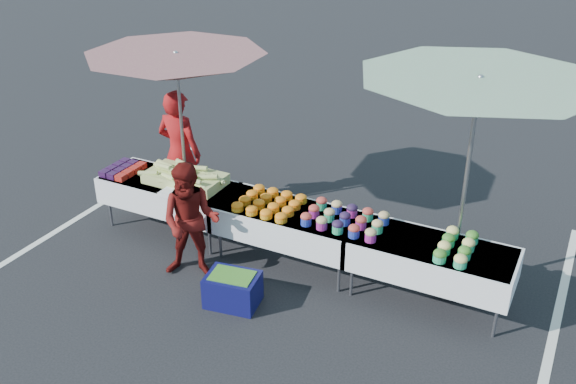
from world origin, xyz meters
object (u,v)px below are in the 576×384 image
at_px(table_left, 169,192).
at_px(umbrella_left, 177,68).
at_px(table_center, 288,222).
at_px(customer, 191,221).
at_px(umbrella_right, 478,97).
at_px(vendor, 180,153).
at_px(storage_bin, 233,289).
at_px(table_right, 431,258).

bearing_deg(table_left, umbrella_left, 91.60).
distance_m(table_center, customer, 1.19).
relative_size(umbrella_left, umbrella_right, 1.15).
bearing_deg(vendor, storage_bin, 137.70).
height_order(table_left, customer, customer).
bearing_deg(vendor, umbrella_left, 139.83).
bearing_deg(umbrella_right, table_center, -168.65).
bearing_deg(storage_bin, umbrella_right, 24.90).
relative_size(umbrella_left, storage_bin, 4.62).
relative_size(customer, umbrella_right, 0.56).
xyz_separation_m(vendor, storage_bin, (1.82, -1.61, -0.71)).
bearing_deg(umbrella_left, storage_bin, -41.72).
height_order(table_left, storage_bin, table_left).
bearing_deg(table_center, customer, -140.70).
xyz_separation_m(table_center, storage_bin, (-0.17, -1.06, -0.38)).
distance_m(table_center, table_right, 1.80).
bearing_deg(vendor, table_left, 108.05).
distance_m(umbrella_right, storage_bin, 3.40).
bearing_deg(customer, storage_bin, -44.04).
height_order(table_right, customer, customer).
relative_size(table_left, umbrella_left, 0.62).
distance_m(table_center, umbrella_left, 2.45).
bearing_deg(table_right, storage_bin, -151.77).
relative_size(table_right, umbrella_left, 0.62).
bearing_deg(table_center, table_left, 180.00).
distance_m(table_right, customer, 2.82).
distance_m(vendor, storage_bin, 2.53).
xyz_separation_m(customer, umbrella_left, (-0.89, 1.16, 1.45)).
height_order(table_center, umbrella_left, umbrella_left).
relative_size(table_right, customer, 1.26).
bearing_deg(table_center, storage_bin, -99.14).
height_order(vendor, umbrella_left, umbrella_left).
distance_m(table_left, table_center, 1.80).
height_order(table_right, umbrella_right, umbrella_right).
height_order(umbrella_left, storage_bin, umbrella_left).
xyz_separation_m(table_left, table_right, (3.60, 0.00, 0.00)).
bearing_deg(table_left, table_right, 0.00).
distance_m(table_center, storage_bin, 1.14).
distance_m(table_right, vendor, 3.84).
relative_size(table_left, customer, 1.26).
bearing_deg(table_left, storage_bin, -32.99).
bearing_deg(umbrella_left, table_right, -6.40).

